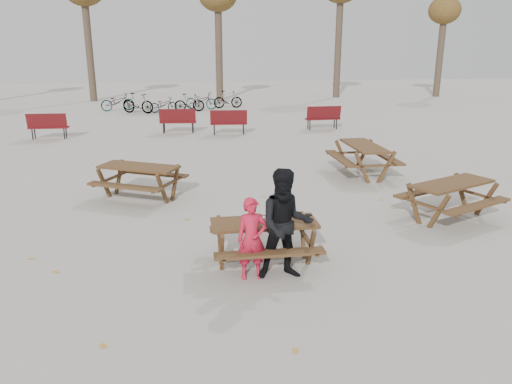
{
  "coord_description": "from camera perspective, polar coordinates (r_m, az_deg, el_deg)",
  "views": [
    {
      "loc": [
        -1.26,
        -7.86,
        3.73
      ],
      "look_at": [
        0.0,
        1.0,
        1.0
      ],
      "focal_mm": 35.0,
      "sensor_mm": 36.0,
      "label": 1
    }
  ],
  "objects": [
    {
      "name": "ground",
      "position": [
        8.79,
        0.93,
        -8.15
      ],
      "size": [
        80.0,
        80.0,
        0.0
      ],
      "primitive_type": "plane",
      "color": "gray",
      "rests_on": "ground"
    },
    {
      "name": "main_picnic_table",
      "position": [
        8.55,
        0.95,
        -4.59
      ],
      "size": [
        1.8,
        1.45,
        0.78
      ],
      "color": "#3C2416",
      "rests_on": "ground"
    },
    {
      "name": "food_tray",
      "position": [
        8.36,
        2.16,
        -3.61
      ],
      "size": [
        0.18,
        0.11,
        0.03
      ],
      "primitive_type": "cube",
      "color": "white",
      "rests_on": "main_picnic_table"
    },
    {
      "name": "bread_roll",
      "position": [
        8.34,
        2.16,
        -3.34
      ],
      "size": [
        0.14,
        0.06,
        0.05
      ],
      "primitive_type": "ellipsoid",
      "color": "tan",
      "rests_on": "food_tray"
    },
    {
      "name": "soda_bottle",
      "position": [
        8.28,
        0.91,
        -3.41
      ],
      "size": [
        0.07,
        0.07,
        0.17
      ],
      "color": "silver",
      "rests_on": "main_picnic_table"
    },
    {
      "name": "child",
      "position": [
        8.02,
        -0.46,
        -5.37
      ],
      "size": [
        0.52,
        0.36,
        1.36
      ],
      "primitive_type": "imported",
      "rotation": [
        0.0,
        0.0,
        0.06
      ],
      "color": "red",
      "rests_on": "ground"
    },
    {
      "name": "adult",
      "position": [
        7.97,
        3.41,
        -3.74
      ],
      "size": [
        0.9,
        0.71,
        1.83
      ],
      "primitive_type": "imported",
      "rotation": [
        0.0,
        0.0,
        -0.02
      ],
      "color": "black",
      "rests_on": "ground"
    },
    {
      "name": "picnic_table_east",
      "position": [
        11.55,
        21.36,
        -0.93
      ],
      "size": [
        2.37,
        2.19,
        0.82
      ],
      "primitive_type": null,
      "rotation": [
        0.0,
        0.0,
        0.42
      ],
      "color": "#3C2416",
      "rests_on": "ground"
    },
    {
      "name": "picnic_table_north",
      "position": [
        12.48,
        -13.15,
        1.1
      ],
      "size": [
        2.4,
        2.24,
        0.82
      ],
      "primitive_type": null,
      "rotation": [
        0.0,
        0.0,
        -0.47
      ],
      "color": "#3C2416",
      "rests_on": "ground"
    },
    {
      "name": "picnic_table_far",
      "position": [
        14.64,
        12.15,
        3.6
      ],
      "size": [
        1.68,
        2.08,
        0.88
      ],
      "primitive_type": null,
      "rotation": [
        0.0,
        0.0,
        1.59
      ],
      "color": "#3C2416",
      "rests_on": "ground"
    },
    {
      "name": "park_bench_row",
      "position": [
        20.95,
        -6.65,
        8.03
      ],
      "size": [
        12.8,
        1.28,
        1.03
      ],
      "color": "maroon",
      "rests_on": "ground"
    },
    {
      "name": "bicycle_row",
      "position": [
        28.24,
        -9.81,
        10.12
      ],
      "size": [
        7.91,
        2.48,
        1.07
      ],
      "color": "black",
      "rests_on": "ground"
    },
    {
      "name": "fallen_leaves",
      "position": [
        11.14,
        1.46,
        -2.57
      ],
      "size": [
        11.0,
        11.0,
        0.01
      ],
      "primitive_type": null,
      "color": "#B67A2B",
      "rests_on": "ground"
    }
  ]
}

